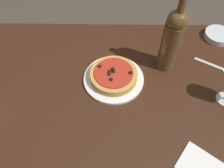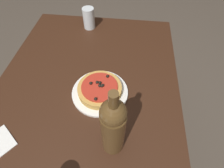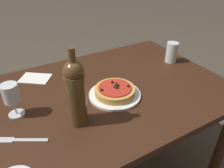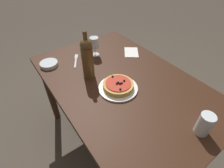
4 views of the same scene
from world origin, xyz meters
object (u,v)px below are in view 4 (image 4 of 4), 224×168
(wine_glass, at_px, (94,43))
(water_cup, at_px, (204,124))
(dinner_plate, at_px, (118,88))
(fork, at_px, (76,60))
(dining_table, at_px, (122,91))
(wine_bottle, at_px, (87,58))
(side_bowl, at_px, (49,64))
(pizza, at_px, (118,85))

(wine_glass, xyz_separation_m, water_cup, (0.94, 0.05, -0.04))
(dinner_plate, xyz_separation_m, fork, (-0.46, -0.07, -0.00))
(dining_table, bearing_deg, dinner_plate, -54.96)
(fork, bearing_deg, wine_bottle, -152.96)
(wine_glass, relative_size, fork, 0.89)
(water_cup, bearing_deg, wine_bottle, -162.28)
(dining_table, bearing_deg, wine_glass, 176.55)
(wine_glass, distance_m, side_bowl, 0.38)
(wine_glass, relative_size, wine_bottle, 0.46)
(pizza, xyz_separation_m, water_cup, (0.50, 0.15, 0.03))
(dining_table, height_order, wine_bottle, wine_bottle)
(pizza, bearing_deg, fork, -171.11)
(pizza, relative_size, side_bowl, 1.48)
(pizza, distance_m, water_cup, 0.52)
(water_cup, bearing_deg, fork, -167.16)
(wine_bottle, xyz_separation_m, fork, (-0.23, 0.01, -0.15))
(pizza, bearing_deg, dining_table, 125.09)
(wine_bottle, height_order, water_cup, wine_bottle)
(pizza, xyz_separation_m, wine_bottle, (-0.23, -0.08, 0.12))
(dinner_plate, xyz_separation_m, side_bowl, (-0.51, -0.27, 0.01))
(side_bowl, bearing_deg, pizza, 27.80)
(dinner_plate, distance_m, wine_glass, 0.46)
(dining_table, xyz_separation_m, water_cup, (0.55, 0.08, 0.16))
(fork, bearing_deg, dinner_plate, -140.95)
(wine_glass, distance_m, fork, 0.20)
(wine_bottle, bearing_deg, fork, 176.88)
(side_bowl, distance_m, fork, 0.20)
(wine_bottle, height_order, fork, wine_bottle)
(pizza, height_order, side_bowl, pizza)
(dining_table, height_order, wine_glass, wine_glass)
(wine_bottle, bearing_deg, dinner_plate, 20.61)
(wine_glass, height_order, fork, wine_glass)
(pizza, distance_m, fork, 0.47)
(dining_table, relative_size, water_cup, 10.60)
(wine_bottle, relative_size, fork, 1.93)
(dining_table, bearing_deg, fork, -160.90)
(water_cup, relative_size, side_bowl, 0.95)
(dinner_plate, bearing_deg, pizza, 7.76)
(dinner_plate, distance_m, fork, 0.47)
(dinner_plate, xyz_separation_m, water_cup, (0.50, 0.15, 0.06))
(wine_glass, bearing_deg, side_bowl, -100.72)
(fork, bearing_deg, pizza, -140.95)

